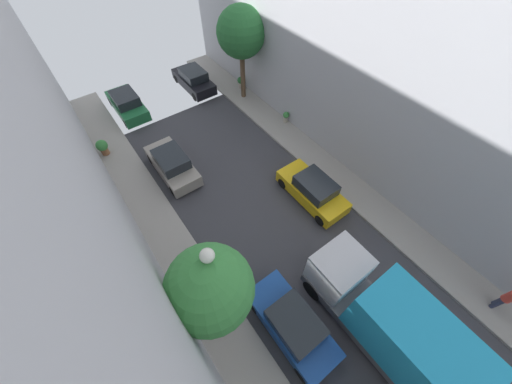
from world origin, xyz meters
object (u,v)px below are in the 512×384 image
Objects in this scene: pedestrian at (507,298)px; street_tree_1 at (241,33)px; potted_plant_0 at (102,147)px; delivery_truck at (390,323)px; parked_car_right_1 at (313,190)px; parked_car_left_3 at (172,164)px; potted_plant_4 at (286,117)px; potted_plant_1 at (241,82)px; lamp_post at (215,280)px; parked_car_right_2 at (194,80)px; parked_car_left_4 at (127,104)px; street_tree_0 at (210,289)px; parked_car_left_2 at (293,324)px.

street_tree_1 reaches higher than pedestrian.
delivery_truck is at bearing -71.92° from potted_plant_0.
parked_car_right_1 is 11.29m from street_tree_1.
parked_car_left_3 is 8.47m from potted_plant_4.
potted_plant_1 is 17.47m from lamp_post.
potted_plant_1 is at bearing 75.56° from parked_car_right_1.
delivery_truck is 6.73m from lamp_post.
delivery_truck is at bearing -97.53° from parked_car_right_2.
parked_car_left_4 is 0.75× the size of street_tree_0.
street_tree_0 reaches higher than potted_plant_4.
lamp_post is at bearing -114.49° from parked_car_right_2.
lamp_post is at bearing -126.65° from potted_plant_1.
parked_car_left_4 is 0.64× the size of delivery_truck.
parked_car_left_2 is at bearing -90.00° from parked_car_left_4.
street_tree_0 is 16.32m from street_tree_1.
potted_plant_4 is at bearing -20.89° from potted_plant_0.
parked_car_left_3 is 1.00× the size of parked_car_right_1.
delivery_truck is 1.12× the size of lamp_post.
parked_car_right_2 is 5.49× the size of potted_plant_4.
street_tree_1 is (0.07, 19.34, 3.72)m from pedestrian.
street_tree_1 is (2.41, -3.40, 4.08)m from parked_car_right_2.
parked_car_left_2 is 15.12m from potted_plant_0.
parked_car_left_4 is 11.46m from potted_plant_4.
pedestrian is 20.47m from potted_plant_1.
potted_plant_0 is at bearing -130.05° from parked_car_left_4.
lamp_post is (-1.90, -8.75, 3.28)m from parked_car_left_3.
parked_car_left_3 is 9.92m from street_tree_0.
potted_plant_0 is at bearing 108.08° from delivery_truck.
street_tree_1 is at bearing 52.11° from street_tree_0.
delivery_truck is at bearing -40.18° from street_tree_0.
pedestrian is 0.31× the size of street_tree_0.
delivery_truck is (2.70, -2.21, 1.07)m from parked_car_left_2.
parked_car_right_1 is 13.19m from potted_plant_0.
parked_car_right_1 is 11.74m from potted_plant_1.
pedestrian is (2.34, -9.10, 0.35)m from parked_car_right_1.
parked_car_right_2 is 20.62m from delivery_truck.
parked_car_left_2 is 1.00× the size of parked_car_right_1.
street_tree_0 reaches higher than parked_car_right_1.
street_tree_1 reaches higher than delivery_truck.
potted_plant_4 is at bearing -88.63° from potted_plant_1.
parked_car_left_2 is at bearing -128.79° from potted_plant_4.
pedestrian is at bearing -90.22° from street_tree_1.
delivery_truck is 18.02m from street_tree_1.
parked_car_left_3 is 1.00× the size of parked_car_right_2.
pedestrian is 1.64× the size of potted_plant_0.
parked_car_right_1 is at bearing -104.44° from potted_plant_1.
parked_car_left_4 is 16.52m from lamp_post.
lamp_post is at bearing -141.15° from potted_plant_4.
parked_car_left_4 is 16.85m from street_tree_0.
lamp_post reaches higher than parked_car_left_4.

